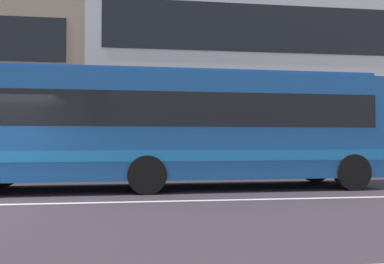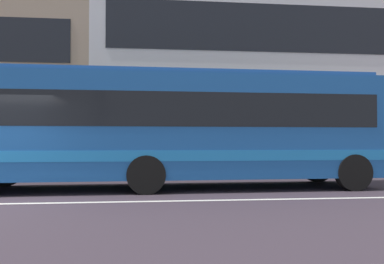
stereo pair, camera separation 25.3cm
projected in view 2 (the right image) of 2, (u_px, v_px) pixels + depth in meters
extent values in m
cube|color=#28592C|center=(124.00, 162.00, 14.59)|extent=(21.63, 1.10, 1.17)
cube|color=silver|center=(257.00, 68.00, 25.27)|extent=(19.79, 11.04, 12.26)
cube|color=black|center=(287.00, 28.00, 19.79)|extent=(18.20, 0.04, 2.45)
cube|color=#1A519C|center=(172.00, 127.00, 11.16)|extent=(11.87, 2.67, 2.83)
cube|color=black|center=(172.00, 112.00, 11.17)|extent=(11.16, 2.68, 0.91)
cube|color=blue|center=(172.00, 154.00, 11.14)|extent=(11.63, 2.69, 0.28)
cube|color=#215196|center=(172.00, 76.00, 11.19)|extent=(11.39, 2.27, 0.12)
cube|color=black|center=(364.00, 114.00, 11.91)|extent=(0.07, 2.07, 1.00)
cylinder|color=black|center=(317.00, 167.00, 12.86)|extent=(1.00, 0.30, 1.00)
cylinder|color=black|center=(353.00, 172.00, 10.62)|extent=(1.00, 0.30, 1.00)
cylinder|color=black|center=(146.00, 168.00, 12.16)|extent=(1.00, 0.30, 1.00)
cylinder|color=black|center=(146.00, 175.00, 9.92)|extent=(1.00, 0.30, 1.00)
cylinder|color=black|center=(6.00, 170.00, 11.64)|extent=(1.00, 0.30, 1.00)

